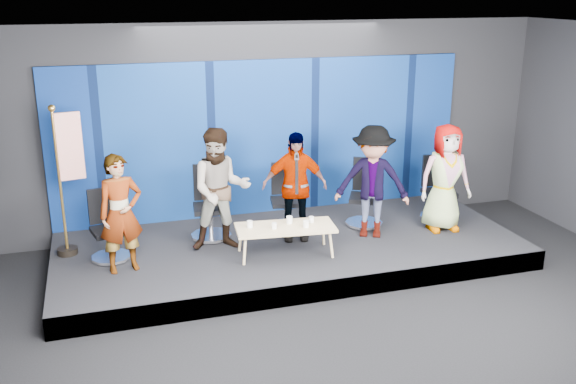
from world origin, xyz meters
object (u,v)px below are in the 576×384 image
Objects in this scene: chair_b at (210,214)px; mug_d at (306,224)px; mug_b at (274,226)px; mug_c at (289,220)px; panelist_e at (445,178)px; mug_a at (250,224)px; chair_e at (437,198)px; flag_stand at (68,177)px; panelist_c at (295,186)px; panelist_d at (372,182)px; panelist_a at (121,214)px; coffee_table at (285,229)px; mug_e at (311,220)px; panelist_b at (221,190)px; chair_d at (365,203)px; chair_c at (286,207)px; chair_a at (109,236)px.

chair_b reaches higher than mug_d.
mug_b is 0.31m from mug_c.
panelist_e is 3.24m from mug_a.
mug_c is 1.06× the size of mug_d.
chair_e reaches higher than mug_b.
chair_b reaches higher than mug_b.
chair_e is at bearing 2.59° from chair_b.
panelist_c is at bearing -17.69° from flag_stand.
panelist_d reaches higher than mug_d.
panelist_a is 1.68m from chair_b.
mug_e is at bearing 5.85° from coffee_table.
chair_b is 0.74m from panelist_b.
chair_d is at bearing 104.19° from panelist_d.
chair_c reaches higher than mug_d.
chair_d reaches higher than mug_d.
flag_stand reaches higher than panelist_c.
chair_a is at bearing -176.70° from panelist_b.
mug_c is (0.27, 0.15, 0.01)m from mug_b.
chair_b is 2.52m from chair_d.
chair_b is 1.64m from mug_e.
mug_c is at bearing -143.76° from panelist_d.
chair_c reaches higher than coffee_table.
chair_e reaches higher than chair_a.
panelist_d is at bearing -177.47° from panelist_e.
panelist_c reaches higher than panelist_a.
chair_e is at bearing -13.04° from flag_stand.
flag_stand is (-4.53, 0.14, 0.81)m from chair_d.
chair_b is at bearing 143.44° from mug_e.
chair_b is 1.36m from coffee_table.
coffee_table is 15.01× the size of mug_a.
flag_stand is (-4.42, 0.63, 0.29)m from panelist_d.
panelist_c is 0.87m from mug_b.
panelist_b is at bearing 139.31° from mug_b.
panelist_b is 1.72× the size of chair_e.
chair_a is at bearing -159.63° from chair_c.
panelist_c is 1.14× the size of coffee_table.
mug_a reaches higher than mug_b.
panelist_e reaches higher than mug_a.
chair_b is 1.29m from mug_b.
panelist_b is 1.09m from mug_c.
panelist_d is 17.85× the size of mug_d.
chair_d reaches higher than mug_a.
mug_d is at bearing -117.69° from chair_d.
panelist_c is 17.11× the size of mug_d.
panelist_a reaches higher than mug_c.
panelist_d is 1.60m from coffee_table.
chair_c is (2.60, 0.93, -0.48)m from panelist_a.
mug_c is (-1.51, -0.72, 0.13)m from chair_d.
coffee_table is at bearing -16.19° from panelist_a.
mug_d is (0.27, -0.12, 0.08)m from coffee_table.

